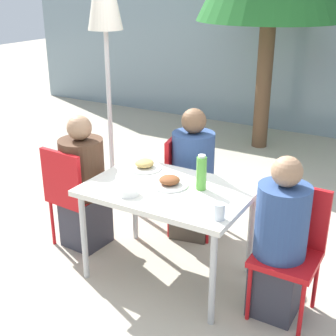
{
  "coord_description": "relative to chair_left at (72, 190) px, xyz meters",
  "views": [
    {
      "loc": [
        1.5,
        -2.59,
        2.07
      ],
      "look_at": [
        0.0,
        0.0,
        0.87
      ],
      "focal_mm": 50.0,
      "sensor_mm": 36.0,
      "label": 1
    }
  ],
  "objects": [
    {
      "name": "ground_plane",
      "position": [
        0.88,
        0.02,
        -0.51
      ],
      "size": [
        24.0,
        24.0,
        0.0
      ],
      "primitive_type": "plane",
      "color": "#B2A893"
    },
    {
      "name": "plate_0",
      "position": [
        0.54,
        0.24,
        0.24
      ],
      "size": [
        0.27,
        0.27,
        0.07
      ],
      "color": "white",
      "rests_on": "dining_table"
    },
    {
      "name": "person_left",
      "position": [
        0.06,
        0.08,
        0.01
      ],
      "size": [
        0.35,
        0.35,
        1.12
      ],
      "rotation": [
        0.0,
        0.0,
        -0.07
      ],
      "color": "#383842",
      "rests_on": "ground"
    },
    {
      "name": "chair_far",
      "position": [
        0.66,
        0.7,
        0.0
      ],
      "size": [
        0.47,
        0.47,
        0.86
      ],
      "rotation": [
        0.0,
        0.0,
        -1.37
      ],
      "color": "red",
      "rests_on": "ground"
    },
    {
      "name": "chair_right",
      "position": [
        1.76,
        0.09,
        0.0
      ],
      "size": [
        0.4,
        0.4,
        0.86
      ],
      "rotation": [
        0.0,
        0.0,
        3.13
      ],
      "color": "red",
      "rests_on": "ground"
    },
    {
      "name": "bottle",
      "position": [
        1.09,
        0.12,
        0.34
      ],
      "size": [
        0.07,
        0.07,
        0.25
      ],
      "color": "#51A338",
      "rests_on": "dining_table"
    },
    {
      "name": "salad_bowl",
      "position": [
        0.71,
        -0.21,
        0.24
      ],
      "size": [
        0.15,
        0.15,
        0.06
      ],
      "color": "white",
      "rests_on": "dining_table"
    },
    {
      "name": "drinking_cup",
      "position": [
        1.38,
        -0.23,
        0.27
      ],
      "size": [
        0.07,
        0.07,
        0.1
      ],
      "color": "silver",
      "rests_on": "dining_table"
    },
    {
      "name": "plate_1",
      "position": [
        0.87,
        0.06,
        0.24
      ],
      "size": [
        0.27,
        0.27,
        0.07
      ],
      "color": "white",
      "rests_on": "dining_table"
    },
    {
      "name": "dining_table",
      "position": [
        0.88,
        0.02,
        0.15
      ],
      "size": [
        1.15,
        0.78,
        0.72
      ],
      "color": "silver",
      "rests_on": "ground"
    },
    {
      "name": "person_right",
      "position": [
        1.71,
        0.01,
        0.02
      ],
      "size": [
        0.33,
        0.33,
        1.11
      ],
      "rotation": [
        0.0,
        0.0,
        3.13
      ],
      "color": "#383842",
      "rests_on": "ground"
    },
    {
      "name": "closed_umbrella",
      "position": [
        -0.28,
        0.9,
        1.39
      ],
      "size": [
        0.36,
        0.36,
        2.5
      ],
      "color": "#333333",
      "rests_on": "ground"
    },
    {
      "name": "chair_left",
      "position": [
        0.0,
        0.0,
        0.0
      ],
      "size": [
        0.43,
        0.43,
        0.86
      ],
      "rotation": [
        0.0,
        0.0,
        -0.07
      ],
      "color": "red",
      "rests_on": "ground"
    },
    {
      "name": "person_far",
      "position": [
        0.75,
        0.66,
        0.02
      ],
      "size": [
        0.38,
        0.38,
        1.13
      ],
      "rotation": [
        0.0,
        0.0,
        -1.37
      ],
      "color": "#473D33",
      "rests_on": "ground"
    },
    {
      "name": "building_facade",
      "position": [
        0.88,
        4.17,
        0.99
      ],
      "size": [
        10.0,
        0.2,
        3.0
      ],
      "color": "gray",
      "rests_on": "ground"
    }
  ]
}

